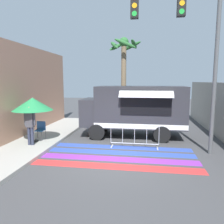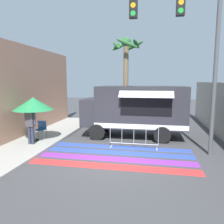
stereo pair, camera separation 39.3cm
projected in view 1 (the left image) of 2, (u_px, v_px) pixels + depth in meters
ground_plane at (114, 159)px, 8.43m from camera, size 60.00×60.00×0.00m
crosswalk_painted at (116, 156)px, 8.81m from camera, size 6.40×2.84×0.01m
food_truck at (133, 108)px, 11.63m from camera, size 5.41×2.58×2.72m
traffic_signal_pole at (183, 33)px, 8.55m from camera, size 4.18×0.29×6.79m
patio_umbrella at (33, 104)px, 10.05m from camera, size 1.84×1.84×2.08m
folding_chair at (40, 129)px, 10.73m from camera, size 0.45×0.45×0.86m
vendor_person at (30, 123)px, 9.65m from camera, size 0.53×0.23×1.73m
barricade_front at (135, 136)px, 9.81m from camera, size 2.18×0.44×1.03m
palm_tree at (124, 65)px, 13.99m from camera, size 2.16×2.14×5.73m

